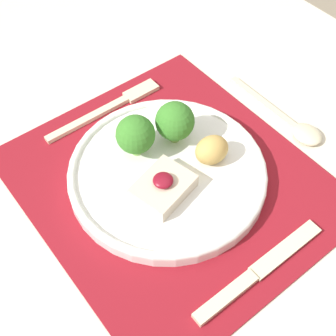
# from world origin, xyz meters

# --- Properties ---
(dining_table) EXTENTS (1.38, 0.96, 0.75)m
(dining_table) POSITION_xyz_m (0.00, 0.00, 0.66)
(dining_table) COLOR beige
(dining_table) RESTS_ON ground_plane
(placemat) EXTENTS (0.41, 0.36, 0.00)m
(placemat) POSITION_xyz_m (0.00, 0.00, 0.76)
(placemat) COLOR maroon
(placemat) RESTS_ON dining_table
(dinner_plate) EXTENTS (0.27, 0.27, 0.08)m
(dinner_plate) POSITION_xyz_m (-0.01, 0.00, 0.78)
(dinner_plate) COLOR white
(dinner_plate) RESTS_ON placemat
(fork) EXTENTS (0.02, 0.20, 0.01)m
(fork) POSITION_xyz_m (-0.17, 0.02, 0.76)
(fork) COLOR beige
(fork) RESTS_ON placemat
(knife) EXTENTS (0.02, 0.20, 0.01)m
(knife) POSITION_xyz_m (0.17, -0.01, 0.76)
(knife) COLOR beige
(knife) RESTS_ON placemat
(spoon) EXTENTS (0.18, 0.04, 0.01)m
(spoon) POSITION_xyz_m (0.03, 0.21, 0.76)
(spoon) COLOR beige
(spoon) RESTS_ON dining_table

